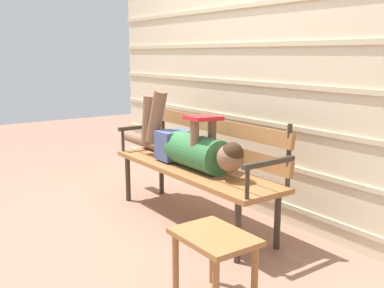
{
  "coord_description": "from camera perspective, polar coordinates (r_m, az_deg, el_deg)",
  "views": [
    {
      "loc": [
        2.71,
        -1.82,
        1.3
      ],
      "look_at": [
        0.0,
        0.1,
        0.62
      ],
      "focal_mm": 41.61,
      "sensor_mm": 36.0,
      "label": 1
    }
  ],
  "objects": [
    {
      "name": "ground_plane",
      "position": [
        3.51,
        -1.4,
        -10.19
      ],
      "size": [
        12.0,
        12.0,
        0.0
      ],
      "primitive_type": "plane",
      "color": "#936B56"
    },
    {
      "name": "footstool",
      "position": [
        2.37,
        2.86,
        -13.13
      ],
      "size": [
        0.44,
        0.32,
        0.39
      ],
      "color": "#9E6638",
      "rests_on": "ground"
    },
    {
      "name": "reclining_person",
      "position": [
        3.46,
        -0.75,
        -0.14
      ],
      "size": [
        1.74,
        0.26,
        0.59
      ],
      "color": "#33703D"
    },
    {
      "name": "park_bench",
      "position": [
        3.46,
        0.92,
        -2.1
      ],
      "size": [
        1.69,
        0.47,
        0.86
      ],
      "color": "#9E6638",
      "rests_on": "ground"
    },
    {
      "name": "house_siding",
      "position": [
        3.7,
        7.57,
        7.8
      ],
      "size": [
        4.14,
        0.08,
        2.13
      ],
      "color": "beige",
      "rests_on": "ground"
    }
  ]
}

